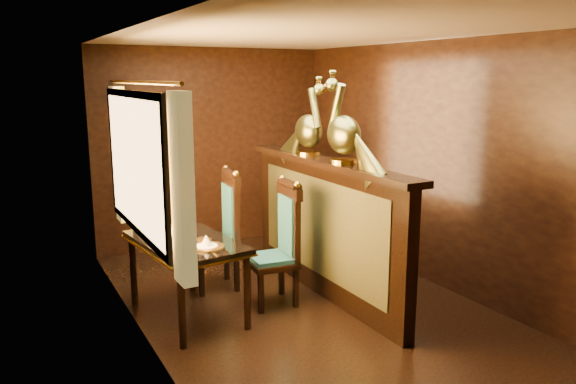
% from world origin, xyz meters
% --- Properties ---
extents(ground, '(5.00, 5.00, 0.00)m').
position_xyz_m(ground, '(0.00, 0.00, 0.00)').
color(ground, black).
rests_on(ground, ground).
extents(room_shell, '(3.04, 5.04, 2.52)m').
position_xyz_m(room_shell, '(-0.09, 0.02, 1.58)').
color(room_shell, black).
rests_on(room_shell, ground).
extents(partition, '(0.26, 2.70, 1.36)m').
position_xyz_m(partition, '(0.32, 0.30, 0.71)').
color(partition, black).
rests_on(partition, ground).
extents(dining_table, '(0.89, 1.31, 0.92)m').
position_xyz_m(dining_table, '(-1.06, 0.42, 0.65)').
color(dining_table, black).
rests_on(dining_table, ground).
extents(chair_left, '(0.47, 0.49, 1.21)m').
position_xyz_m(chair_left, '(-0.14, 0.31, 0.63)').
color(chair_left, black).
rests_on(chair_left, ground).
extents(chair_right, '(0.49, 0.51, 1.24)m').
position_xyz_m(chair_right, '(-0.47, 0.96, 0.65)').
color(chair_right, black).
rests_on(chair_right, ground).
extents(peacock_left, '(0.26, 0.71, 0.84)m').
position_xyz_m(peacock_left, '(0.33, -0.00, 1.78)').
color(peacock_left, '#1B5330').
rests_on(peacock_left, partition).
extents(peacock_right, '(0.25, 0.66, 0.78)m').
position_xyz_m(peacock_right, '(0.33, 0.63, 1.75)').
color(peacock_right, '#1B5330').
rests_on(peacock_right, partition).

